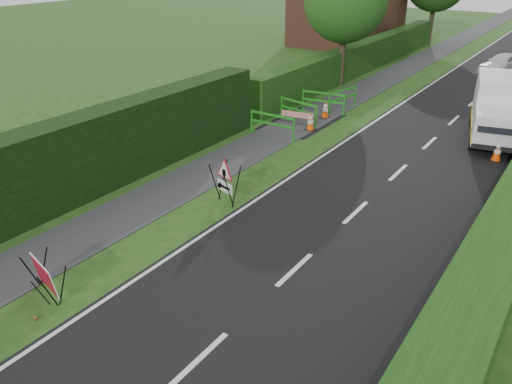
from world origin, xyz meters
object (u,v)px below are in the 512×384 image
Objects in this scene: triangle_sign at (224,177)px; hatchback_car at (503,63)px; red_rect_sign at (44,276)px; works_van at (501,108)px.

hatchback_car is at bearing 97.14° from triangle_sign.
red_rect_sign is 0.21× the size of works_van.
triangle_sign is at bearing 98.04° from red_rect_sign.
works_van is at bearing -60.12° from hatchback_car.
works_van is 1.52× the size of hatchback_car.
triangle_sign reaches higher than hatchback_car.
works_van reaches higher than triangle_sign.
triangle_sign is 23.70m from hatchback_car.
works_van is at bearing 83.13° from red_rect_sign.
works_van is 12.77m from hatchback_car.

